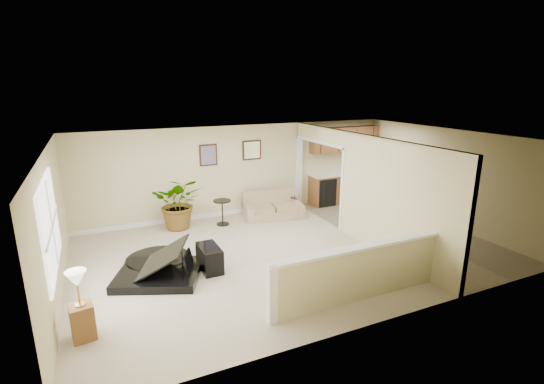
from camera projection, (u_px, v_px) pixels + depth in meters
name	position (u px, v px, depth m)	size (l,w,h in m)	color
floor	(290.00, 251.00, 8.75)	(9.00, 9.00, 0.00)	beige
back_wall	(242.00, 170.00, 11.04)	(9.00, 0.04, 2.50)	beige
front_wall	(384.00, 248.00, 5.79)	(9.00, 0.04, 2.50)	beige
left_wall	(53.00, 228.00, 6.60)	(0.04, 6.00, 2.50)	beige
right_wall	(445.00, 177.00, 10.23)	(0.04, 6.00, 2.50)	beige
ceiling	(292.00, 138.00, 8.08)	(9.00, 6.00, 0.04)	white
kitchen_vinyl	(400.00, 230.00, 10.01)	(2.70, 6.00, 0.01)	#9A8B68
interior_partition	(353.00, 187.00, 9.37)	(0.18, 5.99, 2.50)	beige
pony_half_wall	(357.00, 272.00, 6.62)	(3.42, 0.22, 1.00)	beige
left_window	(50.00, 226.00, 6.12)	(0.05, 2.15, 1.45)	white
wall_art_left	(208.00, 155.00, 10.50)	(0.48, 0.04, 0.58)	#331C12
wall_mirror	(252.00, 150.00, 10.99)	(0.55, 0.04, 0.55)	#331C12
kitchen_cabinets	(342.00, 175.00, 12.19)	(2.36, 0.65, 2.33)	brown
piano	(154.00, 246.00, 7.48)	(2.14, 2.10, 1.43)	black
piano_bench	(210.00, 258.00, 7.81)	(0.37, 0.73, 0.49)	black
loveseat	(272.00, 204.00, 10.94)	(1.76, 1.19, 0.91)	tan
accent_table	(222.00, 209.00, 10.27)	(0.46, 0.46, 0.67)	black
palm_plant	(179.00, 203.00, 9.97)	(1.50, 1.40, 1.36)	black
small_plant	(293.00, 204.00, 11.34)	(0.39, 0.39, 0.58)	black
lamp_stand	(81.00, 311.00, 5.62)	(0.35, 0.35, 1.07)	brown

